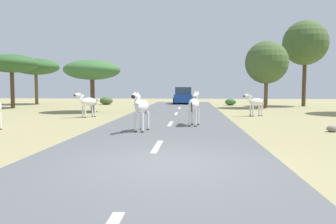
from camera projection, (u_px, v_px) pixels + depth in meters
The scene contains 16 objects.
ground_plane at pixel (168, 165), 7.37m from camera, with size 90.00×90.00×0.00m, color #998E60.
road at pixel (148, 163), 7.40m from camera, with size 6.00×64.00×0.05m, color #56595B.
lane_markings at pixel (141, 174), 6.40m from camera, with size 0.16×56.00×0.01m.
zebra_0 at pixel (141, 107), 12.60m from camera, with size 0.60×1.64×1.56m.
zebra_1 at pixel (87, 102), 19.17m from camera, with size 1.14×1.35×1.49m.
zebra_2 at pixel (194, 105), 14.59m from camera, with size 0.62×1.64×1.56m.
zebra_3 at pixel (255, 102), 19.92m from camera, with size 1.40×0.86×1.41m.
car_0 at pixel (184, 96), 34.74m from camera, with size 2.06×4.36×1.74m.
tree_1 at pixel (36, 67), 34.18m from camera, with size 4.77×4.77×4.74m.
tree_3 at pixel (92, 70), 23.22m from camera, with size 3.96×3.96×3.66m.
tree_4 at pixel (267, 62), 27.72m from camera, with size 3.58×3.58×5.65m.
tree_5 at pixel (12, 64), 27.56m from camera, with size 4.32×4.32×4.50m.
tree_6 at pixel (305, 43), 30.39m from camera, with size 4.09×4.09×7.89m.
bush_0 at pixel (230, 102), 32.52m from camera, with size 1.07×0.96×0.64m, color #386633.
bush_2 at pixel (106, 101), 33.70m from camera, with size 1.34×1.21×0.80m, color #425B2D.
rock_3 at pixel (332, 129), 12.87m from camera, with size 0.42×0.39×0.25m, color gray.
Camera 1 is at (0.52, -7.25, 1.72)m, focal length 35.34 mm.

